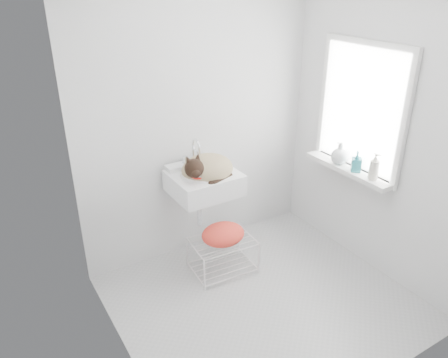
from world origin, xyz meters
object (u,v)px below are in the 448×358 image
sink (204,173)px  bottle_a (372,179)px  wire_rack (223,256)px  bottle_c (339,163)px  cat (206,169)px  bottle_b (355,171)px

sink → bottle_a: sink is taller
wire_rack → bottle_c: bearing=-10.6°
cat → bottle_a: bearing=-39.4°
bottle_c → bottle_b: bearing=-90.0°
wire_rack → bottle_b: (1.07, -0.39, 0.70)m
sink → cat: 0.05m
wire_rack → cat: bearing=96.8°
sink → cat: cat is taller
cat → bottle_c: cat is taller
sink → bottle_b: sink is taller
cat → sink: bearing=120.2°
cat → bottle_a: size_ratio=2.53×
bottle_a → cat: bearing=143.9°
sink → bottle_b: size_ratio=3.19×
sink → bottle_b: bearing=-29.7°
bottle_b → bottle_c: bearing=90.0°
cat → wire_rack: size_ratio=0.93×
sink → bottle_b: 1.27m
cat → bottle_b: cat is taller
wire_rack → bottle_b: bearing=-20.2°
cat → bottle_b: size_ratio=2.74×
wire_rack → bottle_a: bottle_a is taller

